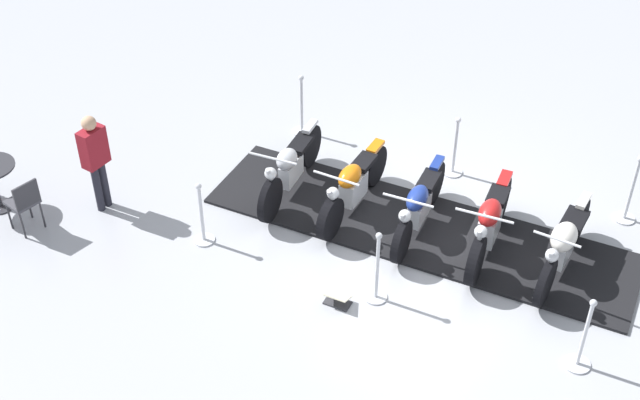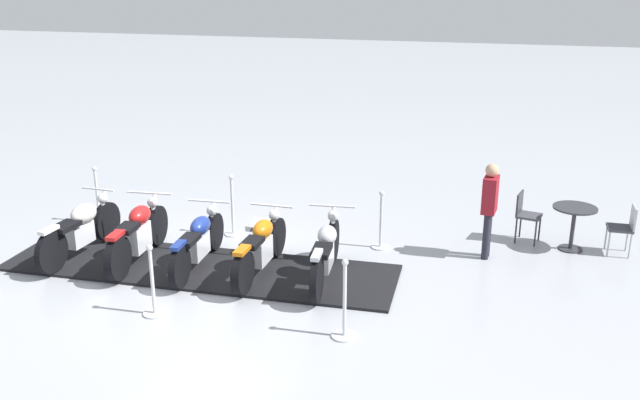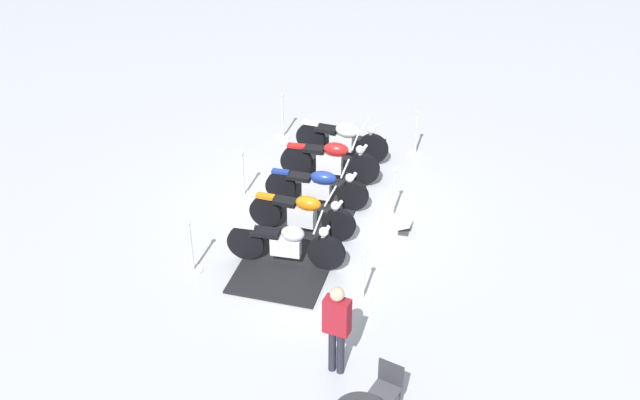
{
  "view_description": "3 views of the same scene",
  "coord_description": "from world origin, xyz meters",
  "px_view_note": "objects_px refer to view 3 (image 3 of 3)",
  "views": [
    {
      "loc": [
        -9.29,
        -3.52,
        8.27
      ],
      "look_at": [
        -1.05,
        1.07,
        0.87
      ],
      "focal_mm": 48.41,
      "sensor_mm": 36.0,
      "label": 1
    },
    {
      "loc": [
        9.23,
        4.82,
        4.58
      ],
      "look_at": [
        -1.41,
        1.63,
        0.89
      ],
      "focal_mm": 38.49,
      "sensor_mm": 36.0,
      "label": 2
    },
    {
      "loc": [
        -4.55,
        13.18,
        8.95
      ],
      "look_at": [
        -0.44,
        1.08,
        0.88
      ],
      "focal_mm": 44.87,
      "sensor_mm": 36.0,
      "label": 3
    }
  ],
  "objects_px": {
    "stanchion_left_front": "(192,255)",
    "stanchion_left_rear": "(283,123)",
    "stanchion_right_rear": "(416,141)",
    "stanchion_right_front": "(363,284)",
    "motorcycle_navy": "(318,186)",
    "motorcycle_chrome": "(287,243)",
    "motorcycle_maroon": "(331,160)",
    "motorcycle_copper": "(303,213)",
    "stanchion_left_mid": "(243,182)",
    "info_placard": "(405,228)",
    "stanchion_right_mid": "(393,201)",
    "motorcycle_cream": "(343,138)",
    "bystander_person": "(337,323)",
    "cafe_chair_across_table": "(387,387)"
  },
  "relations": [
    {
      "from": "stanchion_left_front",
      "to": "stanchion_left_rear",
      "type": "distance_m",
      "value": 5.45
    },
    {
      "from": "stanchion_left_front",
      "to": "stanchion_right_rear",
      "type": "height_order",
      "value": "stanchion_right_rear"
    },
    {
      "from": "stanchion_right_front",
      "to": "motorcycle_navy",
      "type": "bearing_deg",
      "value": -56.86
    },
    {
      "from": "motorcycle_chrome",
      "to": "motorcycle_navy",
      "type": "relative_size",
      "value": 1.02
    },
    {
      "from": "motorcycle_chrome",
      "to": "stanchion_left_front",
      "type": "bearing_deg",
      "value": -162.44
    },
    {
      "from": "motorcycle_maroon",
      "to": "stanchion_left_rear",
      "type": "bearing_deg",
      "value": 131.29
    },
    {
      "from": "motorcycle_chrome",
      "to": "motorcycle_navy",
      "type": "bearing_deg",
      "value": 86.49
    },
    {
      "from": "motorcycle_navy",
      "to": "motorcycle_copper",
      "type": "bearing_deg",
      "value": -92.13
    },
    {
      "from": "motorcycle_chrome",
      "to": "stanchion_left_mid",
      "type": "distance_m",
      "value": 2.66
    },
    {
      "from": "motorcycle_maroon",
      "to": "info_placard",
      "type": "height_order",
      "value": "motorcycle_maroon"
    },
    {
      "from": "stanchion_left_mid",
      "to": "stanchion_right_mid",
      "type": "height_order",
      "value": "stanchion_right_mid"
    },
    {
      "from": "motorcycle_navy",
      "to": "motorcycle_maroon",
      "type": "relative_size",
      "value": 1.0
    },
    {
      "from": "motorcycle_cream",
      "to": "stanchion_right_mid",
      "type": "xyz_separation_m",
      "value": [
        -1.68,
        2.01,
        -0.14
      ]
    },
    {
      "from": "motorcycle_maroon",
      "to": "bystander_person",
      "type": "xyz_separation_m",
      "value": [
        -1.88,
        5.48,
        0.46
      ]
    },
    {
      "from": "motorcycle_copper",
      "to": "stanchion_right_front",
      "type": "distance_m",
      "value": 2.3
    },
    {
      "from": "motorcycle_chrome",
      "to": "stanchion_right_mid",
      "type": "distance_m",
      "value": 2.63
    },
    {
      "from": "motorcycle_cream",
      "to": "info_placard",
      "type": "relative_size",
      "value": 5.89
    },
    {
      "from": "stanchion_right_mid",
      "to": "cafe_chair_across_table",
      "type": "bearing_deg",
      "value": 103.25
    },
    {
      "from": "stanchion_right_front",
      "to": "bystander_person",
      "type": "bearing_deg",
      "value": 92.92
    },
    {
      "from": "stanchion_right_rear",
      "to": "stanchion_left_mid",
      "type": "bearing_deg",
      "value": 43.88
    },
    {
      "from": "motorcycle_cream",
      "to": "stanchion_right_rear",
      "type": "height_order",
      "value": "stanchion_right_rear"
    },
    {
      "from": "stanchion_right_rear",
      "to": "motorcycle_navy",
      "type": "bearing_deg",
      "value": 63.56
    },
    {
      "from": "motorcycle_maroon",
      "to": "motorcycle_cream",
      "type": "xyz_separation_m",
      "value": [
        0.05,
        -1.05,
        0.01
      ]
    },
    {
      "from": "motorcycle_chrome",
      "to": "cafe_chair_across_table",
      "type": "xyz_separation_m",
      "value": [
        -2.64,
        2.92,
        0.03
      ]
    },
    {
      "from": "motorcycle_chrome",
      "to": "motorcycle_maroon",
      "type": "distance_m",
      "value": 3.16
    },
    {
      "from": "motorcycle_navy",
      "to": "stanchion_right_front",
      "type": "relative_size",
      "value": 2.08
    },
    {
      "from": "stanchion_left_front",
      "to": "bystander_person",
      "type": "relative_size",
      "value": 0.68
    },
    {
      "from": "motorcycle_navy",
      "to": "motorcycle_maroon",
      "type": "xyz_separation_m",
      "value": [
        0.07,
        -1.05,
        0.03
      ]
    },
    {
      "from": "stanchion_right_front",
      "to": "stanchion_right_mid",
      "type": "bearing_deg",
      "value": -86.64
    },
    {
      "from": "motorcycle_copper",
      "to": "stanchion_left_rear",
      "type": "xyz_separation_m",
      "value": [
        1.84,
        -3.68,
        -0.11
      ]
    },
    {
      "from": "motorcycle_cream",
      "to": "cafe_chair_across_table",
      "type": "xyz_separation_m",
      "value": [
        -2.88,
        7.13,
        0.0
      ]
    },
    {
      "from": "stanchion_left_mid",
      "to": "info_placard",
      "type": "height_order",
      "value": "stanchion_left_mid"
    },
    {
      "from": "bystander_person",
      "to": "stanchion_right_rear",
      "type": "bearing_deg",
      "value": 8.19
    },
    {
      "from": "stanchion_right_front",
      "to": "stanchion_left_front",
      "type": "bearing_deg",
      "value": 3.36
    },
    {
      "from": "motorcycle_navy",
      "to": "cafe_chair_across_table",
      "type": "xyz_separation_m",
      "value": [
        -2.76,
        5.03,
        0.05
      ]
    },
    {
      "from": "stanchion_right_mid",
      "to": "stanchion_left_rear",
      "type": "distance_m",
      "value": 4.2
    },
    {
      "from": "motorcycle_maroon",
      "to": "stanchion_left_mid",
      "type": "distance_m",
      "value": 1.94
    },
    {
      "from": "motorcycle_maroon",
      "to": "stanchion_right_front",
      "type": "distance_m",
      "value": 4.1
    },
    {
      "from": "motorcycle_chrome",
      "to": "info_placard",
      "type": "distance_m",
      "value": 2.57
    },
    {
      "from": "info_placard",
      "to": "stanchion_left_front",
      "type": "bearing_deg",
      "value": -56.72
    },
    {
      "from": "motorcycle_copper",
      "to": "motorcycle_maroon",
      "type": "distance_m",
      "value": 2.11
    },
    {
      "from": "stanchion_right_front",
      "to": "info_placard",
      "type": "distance_m",
      "value": 2.35
    },
    {
      "from": "motorcycle_cream",
      "to": "bystander_person",
      "type": "relative_size",
      "value": 1.33
    },
    {
      "from": "stanchion_left_mid",
      "to": "bystander_person",
      "type": "bearing_deg",
      "value": 128.43
    },
    {
      "from": "stanchion_left_front",
      "to": "stanchion_right_front",
      "type": "bearing_deg",
      "value": -176.64
    },
    {
      "from": "motorcycle_chrome",
      "to": "stanchion_right_mid",
      "type": "relative_size",
      "value": 1.94
    },
    {
      "from": "stanchion_right_front",
      "to": "stanchion_left_rear",
      "type": "bearing_deg",
      "value": -56.31
    },
    {
      "from": "stanchion_left_front",
      "to": "bystander_person",
      "type": "bearing_deg",
      "value": 153.86
    },
    {
      "from": "stanchion_right_front",
      "to": "stanchion_right_mid",
      "type": "distance_m",
      "value": 2.73
    },
    {
      "from": "stanchion_right_rear",
      "to": "stanchion_right_front",
      "type": "bearing_deg",
      "value": 93.36
    }
  ]
}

